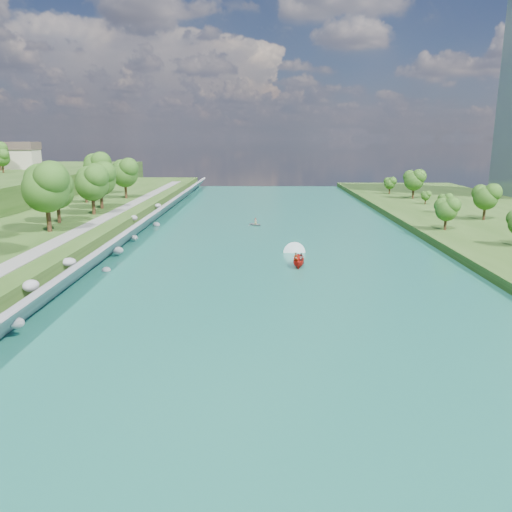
{
  "coord_description": "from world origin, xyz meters",
  "views": [
    {
      "loc": [
        -2.48,
        -57.94,
        18.32
      ],
      "look_at": [
        -3.15,
        9.28,
        2.5
      ],
      "focal_mm": 35.0,
      "sensor_mm": 36.0,
      "label": 1
    }
  ],
  "objects": [
    {
      "name": "ground",
      "position": [
        0.0,
        0.0,
        0.0
      ],
      "size": [
        260.0,
        260.0,
        0.0
      ],
      "primitive_type": "plane",
      "color": "#2D5119",
      "rests_on": "ground"
    },
    {
      "name": "trees_east",
      "position": [
        40.15,
        36.23,
        5.56
      ],
      "size": [
        17.51,
        142.47,
        9.81
      ],
      "color": "#245115",
      "rests_on": "berm_east"
    },
    {
      "name": "river_water",
      "position": [
        0.0,
        20.0,
        0.05
      ],
      "size": [
        55.0,
        240.0,
        0.1
      ],
      "primitive_type": "cube",
      "color": "#1B6756",
      "rests_on": "ground"
    },
    {
      "name": "riverside_path",
      "position": [
        -32.5,
        20.0,
        3.55
      ],
      "size": [
        3.0,
        200.0,
        0.1
      ],
      "primitive_type": "cube",
      "color": "gray",
      "rests_on": "berm_west"
    },
    {
      "name": "riprap_bank",
      "position": [
        -25.86,
        18.76,
        1.81
      ],
      "size": [
        4.24,
        236.0,
        4.41
      ],
      "color": "slate",
      "rests_on": "ground"
    },
    {
      "name": "motorboat",
      "position": [
        3.03,
        14.33,
        0.81
      ],
      "size": [
        3.6,
        18.99,
        2.14
      ],
      "rotation": [
        0.0,
        0.0,
        3.06
      ],
      "color": "red",
      "rests_on": "river_water"
    },
    {
      "name": "trees_west",
      "position": [
        -40.51,
        15.86,
        9.36
      ],
      "size": [
        18.48,
        148.65,
        13.92
      ],
      "color": "#245115",
      "rests_on": "berm_west"
    },
    {
      "name": "trees_ridge",
      "position": [
        -79.3,
        90.74,
        13.39
      ],
      "size": [
        11.72,
        40.74,
        9.95
      ],
      "color": "#245115",
      "rests_on": "ridge_west"
    },
    {
      "name": "ridge_west",
      "position": [
        -82.5,
        95.0,
        4.5
      ],
      "size": [
        60.0,
        120.0,
        9.0
      ],
      "primitive_type": "cube",
      "color": "#2D5119",
      "rests_on": "ground"
    },
    {
      "name": "raft",
      "position": [
        -3.64,
        48.4,
        0.47
      ],
      "size": [
        3.75,
        3.73,
        1.62
      ],
      "rotation": [
        0.0,
        0.0,
        0.8
      ],
      "color": "gray",
      "rests_on": "river_water"
    }
  ]
}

